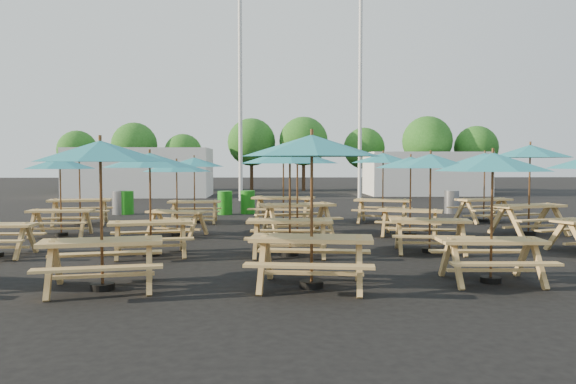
{
  "coord_description": "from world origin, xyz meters",
  "views": [
    {
      "loc": [
        -0.58,
        -14.96,
        1.96
      ],
      "look_at": [
        0.0,
        1.5,
        1.1
      ],
      "focal_mm": 35.0,
      "sensor_mm": 36.0,
      "label": 1
    }
  ],
  "objects_px": {
    "picnic_unit_2": "(60,168)",
    "picnic_unit_12": "(493,169)",
    "picnic_unit_10": "(297,154)",
    "waste_bin_2": "(225,203)",
    "picnic_unit_3": "(79,159)",
    "picnic_unit_7": "(194,166)",
    "picnic_unit_19": "(485,162)",
    "picnic_unit_15": "(383,162)",
    "picnic_unit_4": "(100,160)",
    "picnic_unit_5": "(150,166)",
    "waste_bin_0": "(120,203)",
    "picnic_unit_9": "(290,162)",
    "waste_bin_1": "(126,203)",
    "picnic_unit_11": "(283,156)",
    "picnic_unit_6": "(177,171)",
    "picnic_unit_18": "(530,156)",
    "picnic_unit_14": "(411,167)",
    "picnic_unit_8": "(312,154)",
    "picnic_unit_13": "(431,166)",
    "waste_bin_3": "(248,202)",
    "waste_bin_4": "(452,202)"
  },
  "relations": [
    {
      "from": "picnic_unit_6",
      "to": "picnic_unit_18",
      "type": "bearing_deg",
      "value": 17.63
    },
    {
      "from": "picnic_unit_15",
      "to": "waste_bin_2",
      "type": "bearing_deg",
      "value": 167.99
    },
    {
      "from": "waste_bin_4",
      "to": "picnic_unit_3",
      "type": "bearing_deg",
      "value": -165.04
    },
    {
      "from": "picnic_unit_3",
      "to": "waste_bin_2",
      "type": "xyz_separation_m",
      "value": [
        4.32,
        3.33,
        -1.64
      ]
    },
    {
      "from": "picnic_unit_19",
      "to": "picnic_unit_6",
      "type": "bearing_deg",
      "value": -177.38
    },
    {
      "from": "picnic_unit_12",
      "to": "picnic_unit_3",
      "type": "bearing_deg",
      "value": 138.49
    },
    {
      "from": "waste_bin_0",
      "to": "picnic_unit_7",
      "type": "bearing_deg",
      "value": -44.13
    },
    {
      "from": "picnic_unit_2",
      "to": "picnic_unit_11",
      "type": "relative_size",
      "value": 0.77
    },
    {
      "from": "picnic_unit_3",
      "to": "waste_bin_2",
      "type": "bearing_deg",
      "value": 27.25
    },
    {
      "from": "picnic_unit_13",
      "to": "picnic_unit_15",
      "type": "xyz_separation_m",
      "value": [
        0.21,
        6.03,
        0.11
      ]
    },
    {
      "from": "waste_bin_1",
      "to": "waste_bin_3",
      "type": "height_order",
      "value": "same"
    },
    {
      "from": "picnic_unit_18",
      "to": "waste_bin_0",
      "type": "distance_m",
      "value": 14.41
    },
    {
      "from": "picnic_unit_12",
      "to": "picnic_unit_13",
      "type": "relative_size",
      "value": 0.97
    },
    {
      "from": "picnic_unit_15",
      "to": "waste_bin_2",
      "type": "distance_m",
      "value": 6.42
    },
    {
      "from": "picnic_unit_12",
      "to": "waste_bin_3",
      "type": "xyz_separation_m",
      "value": [
        -4.43,
        12.57,
        -1.41
      ]
    },
    {
      "from": "picnic_unit_4",
      "to": "picnic_unit_11",
      "type": "distance_m",
      "value": 10.02
    },
    {
      "from": "picnic_unit_4",
      "to": "picnic_unit_5",
      "type": "xyz_separation_m",
      "value": [
        0.09,
        3.15,
        -0.12
      ]
    },
    {
      "from": "picnic_unit_13",
      "to": "picnic_unit_19",
      "type": "height_order",
      "value": "picnic_unit_19"
    },
    {
      "from": "picnic_unit_2",
      "to": "picnic_unit_12",
      "type": "distance_m",
      "value": 11.03
    },
    {
      "from": "waste_bin_2",
      "to": "picnic_unit_2",
      "type": "bearing_deg",
      "value": -122.34
    },
    {
      "from": "picnic_unit_8",
      "to": "waste_bin_2",
      "type": "relative_size",
      "value": 2.76
    },
    {
      "from": "picnic_unit_2",
      "to": "picnic_unit_8",
      "type": "relative_size",
      "value": 0.86
    },
    {
      "from": "picnic_unit_11",
      "to": "waste_bin_1",
      "type": "bearing_deg",
      "value": 163.97
    },
    {
      "from": "picnic_unit_2",
      "to": "picnic_unit_12",
      "type": "relative_size",
      "value": 0.99
    },
    {
      "from": "waste_bin_1",
      "to": "waste_bin_3",
      "type": "xyz_separation_m",
      "value": [
        4.61,
        0.07,
        0.0
      ]
    },
    {
      "from": "picnic_unit_7",
      "to": "picnic_unit_14",
      "type": "height_order",
      "value": "picnic_unit_7"
    },
    {
      "from": "picnic_unit_14",
      "to": "waste_bin_2",
      "type": "xyz_separation_m",
      "value": [
        -5.43,
        6.47,
        -1.41
      ]
    },
    {
      "from": "picnic_unit_10",
      "to": "waste_bin_2",
      "type": "xyz_separation_m",
      "value": [
        -2.43,
        6.08,
        -1.75
      ]
    },
    {
      "from": "picnic_unit_4",
      "to": "picnic_unit_14",
      "type": "xyz_separation_m",
      "value": [
        6.35,
        6.12,
        -0.16
      ]
    },
    {
      "from": "picnic_unit_6",
      "to": "picnic_unit_3",
      "type": "bearing_deg",
      "value": 159.07
    },
    {
      "from": "picnic_unit_7",
      "to": "picnic_unit_8",
      "type": "distance_m",
      "value": 10.09
    },
    {
      "from": "waste_bin_4",
      "to": "picnic_unit_2",
      "type": "bearing_deg",
      "value": -153.49
    },
    {
      "from": "picnic_unit_4",
      "to": "picnic_unit_13",
      "type": "xyz_separation_m",
      "value": [
        6.09,
        3.39,
        -0.13
      ]
    },
    {
      "from": "picnic_unit_3",
      "to": "waste_bin_1",
      "type": "relative_size",
      "value": 2.83
    },
    {
      "from": "waste_bin_0",
      "to": "picnic_unit_10",
      "type": "bearing_deg",
      "value": -44.31
    },
    {
      "from": "picnic_unit_7",
      "to": "picnic_unit_19",
      "type": "height_order",
      "value": "picnic_unit_19"
    },
    {
      "from": "picnic_unit_15",
      "to": "picnic_unit_18",
      "type": "xyz_separation_m",
      "value": [
        3.34,
        -3.17,
        0.14
      ]
    },
    {
      "from": "picnic_unit_13",
      "to": "picnic_unit_19",
      "type": "distance_m",
      "value": 7.2
    },
    {
      "from": "picnic_unit_9",
      "to": "waste_bin_2",
      "type": "relative_size",
      "value": 2.57
    },
    {
      "from": "waste_bin_0",
      "to": "picnic_unit_2",
      "type": "bearing_deg",
      "value": -88.91
    },
    {
      "from": "picnic_unit_5",
      "to": "waste_bin_0",
      "type": "xyz_separation_m",
      "value": [
        -3.18,
        9.65,
        -1.45
      ]
    },
    {
      "from": "picnic_unit_3",
      "to": "picnic_unit_7",
      "type": "xyz_separation_m",
      "value": [
        3.56,
        0.39,
        -0.22
      ]
    },
    {
      "from": "picnic_unit_13",
      "to": "waste_bin_2",
      "type": "relative_size",
      "value": 2.5
    },
    {
      "from": "picnic_unit_15",
      "to": "waste_bin_2",
      "type": "height_order",
      "value": "picnic_unit_15"
    },
    {
      "from": "waste_bin_1",
      "to": "waste_bin_2",
      "type": "distance_m",
      "value": 3.77
    },
    {
      "from": "picnic_unit_2",
      "to": "waste_bin_2",
      "type": "bearing_deg",
      "value": 54.78
    },
    {
      "from": "picnic_unit_12",
      "to": "waste_bin_2",
      "type": "bearing_deg",
      "value": 114.74
    },
    {
      "from": "picnic_unit_18",
      "to": "waste_bin_0",
      "type": "bearing_deg",
      "value": 136.01
    },
    {
      "from": "picnic_unit_8",
      "to": "picnic_unit_10",
      "type": "height_order",
      "value": "picnic_unit_10"
    },
    {
      "from": "picnic_unit_11",
      "to": "picnic_unit_14",
      "type": "height_order",
      "value": "picnic_unit_11"
    }
  ]
}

